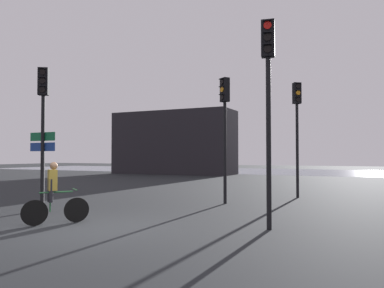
# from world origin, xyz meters

# --- Properties ---
(ground_plane) EXTENTS (120.00, 120.00, 0.00)m
(ground_plane) POSITION_xyz_m (0.00, 0.00, 0.00)
(ground_plane) COLOR black
(water_strip) EXTENTS (80.00, 16.00, 0.01)m
(water_strip) POSITION_xyz_m (0.00, 34.80, 0.00)
(water_strip) COLOR slate
(water_strip) RESTS_ON ground
(distant_building) EXTENTS (11.76, 4.00, 5.99)m
(distant_building) POSITION_xyz_m (-10.80, 24.80, 2.99)
(distant_building) COLOR black
(distant_building) RESTS_ON ground
(traffic_light_center) EXTENTS (0.40, 0.42, 4.69)m
(traffic_light_center) POSITION_xyz_m (1.38, 6.00, 3.25)
(traffic_light_center) COLOR black
(traffic_light_center) RESTS_ON ground
(traffic_light_near_right) EXTENTS (0.36, 0.37, 5.10)m
(traffic_light_near_right) POSITION_xyz_m (4.03, 1.87, 3.50)
(traffic_light_near_right) COLOR black
(traffic_light_near_right) RESTS_ON ground
(traffic_light_near_left) EXTENTS (0.40, 0.42, 4.67)m
(traffic_light_near_left) POSITION_xyz_m (-3.41, 1.83, 3.23)
(traffic_light_near_left) COLOR black
(traffic_light_near_left) RESTS_ON ground
(traffic_light_far_right) EXTENTS (0.40, 0.42, 4.90)m
(traffic_light_far_right) POSITION_xyz_m (3.49, 9.17, 3.38)
(traffic_light_far_right) COLOR black
(traffic_light_far_right) RESTS_ON ground
(direction_sign_post) EXTENTS (1.10, 0.12, 2.60)m
(direction_sign_post) POSITION_xyz_m (-3.48, 1.92, 1.79)
(direction_sign_post) COLOR slate
(direction_sign_post) RESTS_ON ground
(cyclist) EXTENTS (1.01, 1.43, 1.62)m
(cyclist) POSITION_xyz_m (-1.22, 0.19, 0.82)
(cyclist) COLOR black
(cyclist) RESTS_ON ground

